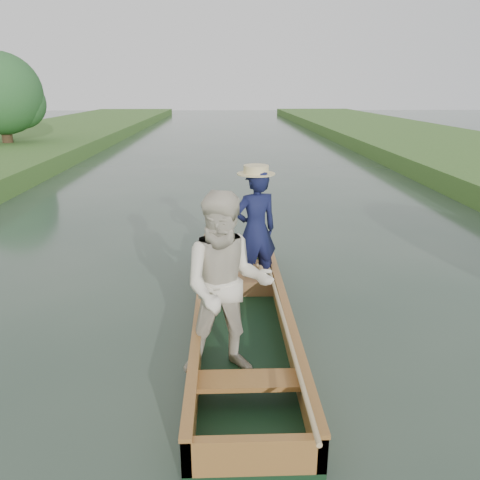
{
  "coord_description": "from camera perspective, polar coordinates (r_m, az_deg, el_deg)",
  "views": [
    {
      "loc": [
        -0.21,
        -5.29,
        2.87
      ],
      "look_at": [
        0.0,
        0.6,
        0.95
      ],
      "focal_mm": 35.0,
      "sensor_mm": 36.0,
      "label": 1
    }
  ],
  "objects": [
    {
      "name": "punt",
      "position": [
        5.5,
        -0.05,
        -5.11
      ],
      "size": [
        1.27,
        5.2,
        1.97
      ],
      "color": "black",
      "rests_on": "ground"
    },
    {
      "name": "ground",
      "position": [
        6.03,
        0.21,
        -10.41
      ],
      "size": [
        120.0,
        120.0,
        0.0
      ],
      "primitive_type": "plane",
      "color": "#283D30",
      "rests_on": "ground"
    }
  ]
}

